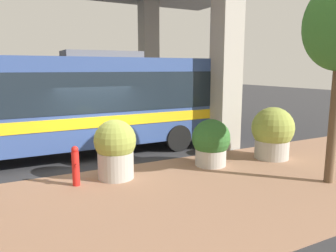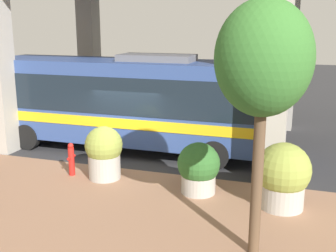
{
  "view_description": "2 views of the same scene",
  "coord_description": "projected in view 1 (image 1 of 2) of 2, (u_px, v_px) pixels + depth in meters",
  "views": [
    {
      "loc": [
        -9.54,
        2.8,
        3.09
      ],
      "look_at": [
        0.45,
        -2.45,
        1.09
      ],
      "focal_mm": 35.0,
      "sensor_mm": 36.0,
      "label": 1
    },
    {
      "loc": [
        -12.3,
        -5.83,
        4.82
      ],
      "look_at": [
        0.43,
        -1.67,
        1.51
      ],
      "focal_mm": 45.0,
      "sensor_mm": 36.0,
      "label": 2
    }
  ],
  "objects": [
    {
      "name": "ground_plane",
      "position": [
        105.0,
        169.0,
        10.14
      ],
      "size": [
        80.0,
        80.0,
        0.0
      ],
      "primitive_type": "plane",
      "color": "#2D2D30",
      "rests_on": "ground"
    },
    {
      "name": "sidewalk_strip",
      "position": [
        143.0,
        204.0,
        7.52
      ],
      "size": [
        6.0,
        40.0,
        0.02
      ],
      "color": "#936B51",
      "rests_on": "ground"
    },
    {
      "name": "bus",
      "position": [
        73.0,
        100.0,
        11.48
      ],
      "size": [
        2.71,
        10.93,
        3.69
      ],
      "color": "#334C8C",
      "rests_on": "ground"
    },
    {
      "name": "fire_hydrant",
      "position": [
        76.0,
        166.0,
        8.6
      ],
      "size": [
        0.4,
        0.19,
        1.09
      ],
      "color": "red",
      "rests_on": "ground"
    },
    {
      "name": "planter_front",
      "position": [
        273.0,
        133.0,
        11.19
      ],
      "size": [
        1.43,
        1.43,
        1.79
      ],
      "color": "#ADA89E",
      "rests_on": "ground"
    },
    {
      "name": "planter_middle",
      "position": [
        115.0,
        149.0,
        9.14
      ],
      "size": [
        1.18,
        1.18,
        1.69
      ],
      "color": "#ADA89E",
      "rests_on": "ground"
    },
    {
      "name": "planter_back",
      "position": [
        211.0,
        143.0,
        10.39
      ],
      "size": [
        1.22,
        1.22,
        1.51
      ],
      "color": "#ADA89E",
      "rests_on": "ground"
    }
  ]
}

